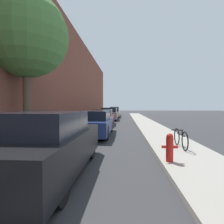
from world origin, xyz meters
The scene contains 13 objects.
ground_plane centered at (0.00, 16.00, 0.00)m, with size 120.00×120.00×0.00m, color #333335.
sidewalk_left centered at (-2.90, 16.00, 0.06)m, with size 2.00×52.00×0.12m.
sidewalk_right centered at (2.90, 16.00, 0.06)m, with size 2.00×52.00×0.12m.
building_facade_left centered at (-4.25, 16.00, 4.55)m, with size 0.70×52.00×9.09m.
parked_car_black centered at (-0.99, 5.91, 0.72)m, with size 1.90×4.36×1.49m.
parked_car_navy centered at (-0.79, 11.79, 0.67)m, with size 1.82×4.67×1.38m.
parked_car_red centered at (-0.98, 17.54, 0.64)m, with size 1.73×4.22×1.35m.
parked_car_grey centered at (-0.90, 23.18, 0.71)m, with size 1.88×4.39×1.49m.
parked_car_champagne centered at (-0.79, 28.52, 0.65)m, with size 1.87×4.64×1.34m.
parked_car_silver centered at (-0.88, 33.95, 0.73)m, with size 1.69×4.41×1.55m.
street_tree_near centered at (-3.28, 9.30, 4.61)m, with size 3.56×3.56×6.29m.
fire_hydrant centered at (2.13, 6.74, 0.51)m, with size 0.42×0.19×0.77m.
bicycle centered at (2.93, 8.47, 0.46)m, with size 0.44×1.61×0.66m.
Camera 1 is at (0.91, 1.74, 1.61)m, focal length 29.29 mm.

